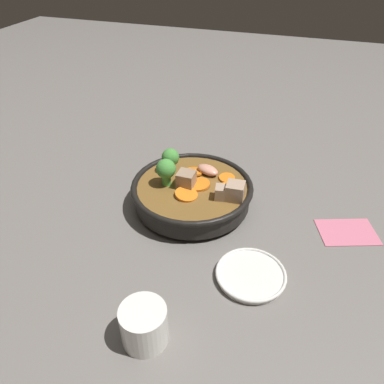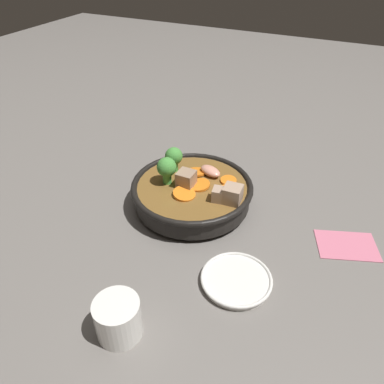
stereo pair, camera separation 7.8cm
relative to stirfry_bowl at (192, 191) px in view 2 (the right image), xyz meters
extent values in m
plane|color=slate|center=(0.00, 0.00, -0.04)|extent=(3.00, 3.00, 0.00)
cylinder|color=black|center=(0.00, 0.00, -0.03)|extent=(0.13, 0.13, 0.01)
cylinder|color=black|center=(0.00, 0.00, -0.01)|extent=(0.24, 0.24, 0.04)
torus|color=black|center=(0.00, 0.00, 0.01)|extent=(0.25, 0.25, 0.01)
cylinder|color=brown|center=(0.00, 0.00, 0.00)|extent=(0.23, 0.23, 0.02)
cylinder|color=orange|center=(-0.01, -0.01, 0.02)|extent=(0.06, 0.06, 0.01)
cylinder|color=orange|center=(0.01, -0.05, 0.02)|extent=(0.05, 0.05, 0.01)
cylinder|color=orange|center=(-0.08, -0.01, 0.02)|extent=(0.05, 0.05, 0.01)
cylinder|color=orange|center=(0.00, 0.04, 0.02)|extent=(0.05, 0.05, 0.01)
cylinder|color=orange|center=(-0.06, -0.05, 0.02)|extent=(0.04, 0.04, 0.01)
cylinder|color=#59B84C|center=(0.05, 0.01, 0.03)|extent=(0.02, 0.02, 0.02)
sphere|color=#47933D|center=(0.05, 0.01, 0.05)|extent=(0.04, 0.04, 0.04)
cylinder|color=#59B84C|center=(0.06, -0.04, 0.02)|extent=(0.02, 0.02, 0.02)
sphere|color=#47933D|center=(0.06, -0.04, 0.05)|extent=(0.04, 0.04, 0.04)
cube|color=#9E7F66|center=(0.01, 0.01, 0.03)|extent=(0.03, 0.03, 0.03)
cube|color=tan|center=(-0.07, 0.02, 0.03)|extent=(0.03, 0.03, 0.03)
cube|color=tan|center=(-0.09, 0.01, 0.03)|extent=(0.04, 0.04, 0.03)
ellipsoid|color=#EA9E84|center=(-0.02, -0.05, 0.02)|extent=(0.06, 0.05, 0.02)
cylinder|color=white|center=(-0.16, 0.16, -0.03)|extent=(0.12, 0.12, 0.01)
torus|color=white|center=(-0.16, 0.16, -0.03)|extent=(0.12, 0.12, 0.01)
cylinder|color=white|center=(-0.04, 0.32, -0.01)|extent=(0.07, 0.07, 0.06)
cylinder|color=brown|center=(-0.04, 0.32, 0.01)|extent=(0.06, 0.06, 0.00)
cube|color=#D16B84|center=(-0.32, -0.01, -0.04)|extent=(0.13, 0.11, 0.00)
camera|label=1|loc=(-0.20, 0.60, 0.46)|focal=35.00mm
camera|label=2|loc=(-0.27, 0.57, 0.46)|focal=35.00mm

